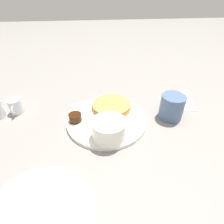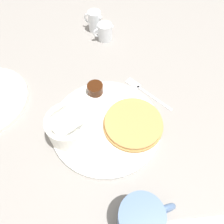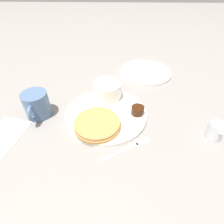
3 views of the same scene
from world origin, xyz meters
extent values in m
plane|color=gray|center=(0.00, 0.00, 0.00)|extent=(4.00, 4.00, 0.00)
cylinder|color=white|center=(0.00, 0.00, 0.01)|extent=(0.27, 0.27, 0.01)
cylinder|color=#B78447|center=(-0.06, 0.02, 0.02)|extent=(0.14, 0.14, 0.01)
cylinder|color=#B78447|center=(-0.06, 0.02, 0.03)|extent=(0.14, 0.14, 0.01)
cylinder|color=white|center=(0.09, 0.00, 0.04)|extent=(0.10, 0.10, 0.06)
cylinder|color=white|center=(0.09, 0.00, 0.07)|extent=(0.08, 0.08, 0.01)
cylinder|color=#38190A|center=(0.00, -0.10, 0.03)|extent=(0.04, 0.04, 0.03)
cylinder|color=white|center=(0.10, -0.02, 0.02)|extent=(0.05, 0.05, 0.02)
sphere|color=white|center=(0.10, -0.02, 0.04)|extent=(0.03, 0.03, 0.03)
cylinder|color=slate|center=(0.00, 0.22, 0.04)|extent=(0.08, 0.08, 0.08)
torus|color=slate|center=(-0.04, 0.22, 0.04)|extent=(0.06, 0.01, 0.06)
cylinder|color=white|center=(-0.09, -0.32, 0.03)|extent=(0.04, 0.04, 0.05)
torus|color=white|center=(-0.06, -0.32, 0.03)|extent=(0.03, 0.01, 0.03)
cone|color=white|center=(-0.11, -0.32, 0.05)|extent=(0.02, 0.02, 0.01)
cylinder|color=white|center=(-0.07, -0.37, 0.03)|extent=(0.04, 0.04, 0.07)
torus|color=white|center=(-0.05, -0.39, 0.04)|extent=(0.03, 0.03, 0.03)
cone|color=white|center=(-0.08, -0.36, 0.06)|extent=(0.01, 0.01, 0.01)
cube|color=silver|center=(-0.15, -0.05, 0.00)|extent=(0.06, 0.10, 0.00)
cube|color=silver|center=(-0.11, -0.11, 0.00)|extent=(0.04, 0.05, 0.00)
camera|label=1|loc=(0.46, -0.03, 0.38)|focal=28.00mm
camera|label=2|loc=(0.06, 0.26, 0.47)|focal=35.00mm
camera|label=3|loc=(-0.43, -0.03, 0.39)|focal=28.00mm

